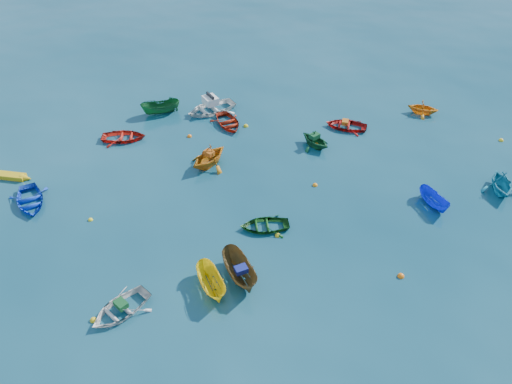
% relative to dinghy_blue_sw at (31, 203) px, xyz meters
% --- Properties ---
extents(ground, '(160.00, 160.00, 0.00)m').
position_rel_dinghy_blue_sw_xyz_m(ground, '(14.07, -1.71, 0.00)').
color(ground, '#0A3749').
rests_on(ground, ground).
extents(dinghy_blue_sw, '(4.01, 4.22, 0.71)m').
position_rel_dinghy_blue_sw_xyz_m(dinghy_blue_sw, '(0.00, 0.00, 0.00)').
color(dinghy_blue_sw, blue).
rests_on(dinghy_blue_sw, ground).
extents(dinghy_white_near, '(3.70, 3.98, 0.67)m').
position_rel_dinghy_blue_sw_xyz_m(dinghy_white_near, '(8.99, -6.99, 0.00)').
color(dinghy_white_near, silver).
rests_on(dinghy_white_near, ground).
extents(sampan_brown_mid, '(3.02, 3.57, 1.33)m').
position_rel_dinghy_blue_sw_xyz_m(sampan_brown_mid, '(14.49, -3.70, 0.00)').
color(sampan_brown_mid, brown).
rests_on(sampan_brown_mid, ground).
extents(dinghy_orange_w, '(3.87, 4.05, 1.66)m').
position_rel_dinghy_blue_sw_xyz_m(dinghy_orange_w, '(10.17, 6.18, 0.00)').
color(dinghy_orange_w, '#C97313').
rests_on(dinghy_orange_w, ground).
extents(sampan_yellow_mid, '(2.63, 3.15, 1.17)m').
position_rel_dinghy_blue_sw_xyz_m(sampan_yellow_mid, '(13.18, -4.71, 0.00)').
color(sampan_yellow_mid, yellow).
rests_on(sampan_yellow_mid, ground).
extents(dinghy_green_e, '(3.44, 2.87, 0.62)m').
position_rel_dinghy_blue_sw_xyz_m(dinghy_green_e, '(15.10, 0.49, 0.00)').
color(dinghy_green_e, '#104714').
rests_on(dinghy_green_e, ground).
extents(dinghy_cyan_se, '(2.64, 3.00, 1.49)m').
position_rel_dinghy_blue_sw_xyz_m(dinghy_cyan_se, '(29.74, 6.82, 0.00)').
color(dinghy_cyan_se, teal).
rests_on(dinghy_cyan_se, ground).
extents(dinghy_red_nw, '(3.75, 3.05, 0.69)m').
position_rel_dinghy_blue_sw_xyz_m(dinghy_red_nw, '(2.99, 8.22, 0.00)').
color(dinghy_red_nw, red).
rests_on(dinghy_red_nw, ground).
extents(dinghy_green_n, '(3.34, 3.29, 1.33)m').
position_rel_dinghy_blue_sw_xyz_m(dinghy_green_n, '(17.27, 9.93, 0.00)').
color(dinghy_green_n, '#124D27').
rests_on(dinghy_green_n, ground).
extents(dinghy_red_ne, '(3.36, 2.53, 0.66)m').
position_rel_dinghy_blue_sw_xyz_m(dinghy_red_ne, '(19.44, 12.99, 0.00)').
color(dinghy_red_ne, '#A5100D').
rests_on(dinghy_red_ne, ground).
extents(sampan_blue_far, '(2.24, 2.73, 1.01)m').
position_rel_dinghy_blue_sw_xyz_m(sampan_blue_far, '(25.29, 4.51, 0.00)').
color(sampan_blue_far, '#112DDB').
rests_on(sampan_blue_far, ground).
extents(dinghy_red_far, '(3.78, 4.01, 0.68)m').
position_rel_dinghy_blue_sw_xyz_m(dinghy_red_far, '(10.27, 11.69, 0.00)').
color(dinghy_red_far, '#9E200D').
rests_on(dinghy_red_far, ground).
extents(dinghy_orange_far, '(2.73, 2.45, 1.27)m').
position_rel_dinghy_blue_sw_xyz_m(dinghy_orange_far, '(25.47, 16.34, 0.00)').
color(dinghy_orange_far, orange).
rests_on(dinghy_orange_far, ground).
extents(sampan_green_far, '(3.38, 2.59, 1.24)m').
position_rel_dinghy_blue_sw_xyz_m(sampan_green_far, '(4.48, 12.46, 0.00)').
color(sampan_green_far, '#145627').
rests_on(sampan_green_far, ground).
extents(kayak_yellow, '(4.21, 0.69, 0.43)m').
position_rel_dinghy_blue_sw_xyz_m(kayak_yellow, '(-3.46, 2.23, 0.00)').
color(kayak_yellow, gold).
rests_on(kayak_yellow, ground).
extents(motorboat_white, '(5.05, 4.97, 1.46)m').
position_rel_dinghy_blue_sw_xyz_m(motorboat_white, '(8.39, 13.56, 0.00)').
color(motorboat_white, white).
rests_on(motorboat_white, ground).
extents(tarp_green_a, '(0.83, 0.78, 0.32)m').
position_rel_dinghy_blue_sw_xyz_m(tarp_green_a, '(9.05, -6.91, 0.50)').
color(tarp_green_a, '#134E22').
rests_on(tarp_green_a, dinghy_white_near).
extents(tarp_blue_a, '(0.83, 0.79, 0.32)m').
position_rel_dinghy_blue_sw_xyz_m(tarp_blue_a, '(14.58, -3.82, 0.83)').
color(tarp_blue_a, navy).
rests_on(tarp_blue_a, sampan_brown_mid).
extents(tarp_orange_a, '(0.83, 0.76, 0.32)m').
position_rel_dinghy_blue_sw_xyz_m(tarp_orange_a, '(10.20, 6.22, 0.99)').
color(tarp_orange_a, '#B85212').
rests_on(tarp_orange_a, dinghy_orange_w).
extents(tarp_green_b, '(0.87, 0.89, 0.34)m').
position_rel_dinghy_blue_sw_xyz_m(tarp_green_b, '(17.20, 9.99, 0.84)').
color(tarp_green_b, '#124823').
rests_on(tarp_green_b, dinghy_green_n).
extents(tarp_orange_b, '(0.53, 0.67, 0.31)m').
position_rel_dinghy_blue_sw_xyz_m(tarp_orange_b, '(19.34, 13.00, 0.49)').
color(tarp_orange_b, '#C95F14').
rests_on(tarp_orange_b, dinghy_red_ne).
extents(buoy_ye_a, '(0.34, 0.34, 0.34)m').
position_rel_dinghy_blue_sw_xyz_m(buoy_ye_a, '(7.86, -7.75, 0.00)').
color(buoy_ye_a, gold).
rests_on(buoy_ye_a, ground).
extents(buoy_or_b, '(0.39, 0.39, 0.39)m').
position_rel_dinghy_blue_sw_xyz_m(buoy_or_b, '(23.06, -2.00, 0.00)').
color(buoy_or_b, orange).
rests_on(buoy_or_b, ground).
extents(buoy_ye_b, '(0.29, 0.29, 0.29)m').
position_rel_dinghy_blue_sw_xyz_m(buoy_ye_b, '(4.46, -0.79, 0.00)').
color(buoy_ye_b, yellow).
rests_on(buoy_ye_b, ground).
extents(buoy_or_c, '(0.36, 0.36, 0.36)m').
position_rel_dinghy_blue_sw_xyz_m(buoy_or_c, '(7.74, 9.50, 0.00)').
color(buoy_or_c, orange).
rests_on(buoy_or_c, ground).
extents(buoy_ye_c, '(0.34, 0.34, 0.34)m').
position_rel_dinghy_blue_sw_xyz_m(buoy_ye_c, '(15.99, -0.07, 0.00)').
color(buoy_ye_c, gold).
rests_on(buoy_ye_c, ground).
extents(buoy_or_d, '(0.35, 0.35, 0.35)m').
position_rel_dinghy_blue_sw_xyz_m(buoy_or_d, '(17.74, 5.18, 0.00)').
color(buoy_or_d, orange).
rests_on(buoy_or_d, ground).
extents(buoy_ye_d, '(0.39, 0.39, 0.39)m').
position_rel_dinghy_blue_sw_xyz_m(buoy_ye_d, '(11.69, 11.74, 0.00)').
color(buoy_ye_d, yellow).
rests_on(buoy_ye_d, ground).
extents(buoy_or_e, '(0.33, 0.33, 0.33)m').
position_rel_dinghy_blue_sw_xyz_m(buoy_or_e, '(17.44, 10.22, 0.00)').
color(buoy_or_e, orange).
rests_on(buoy_or_e, ground).
extents(buoy_ye_e, '(0.35, 0.35, 0.35)m').
position_rel_dinghy_blue_sw_xyz_m(buoy_ye_e, '(31.06, 13.24, 0.00)').
color(buoy_ye_e, yellow).
rests_on(buoy_ye_e, ground).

